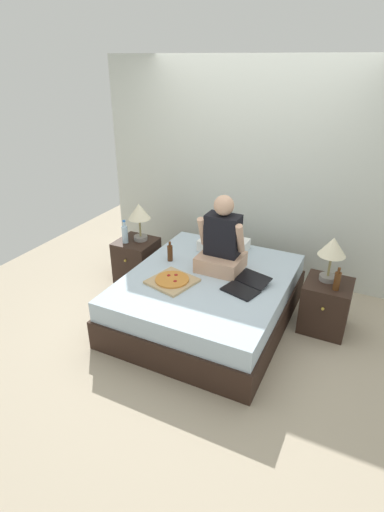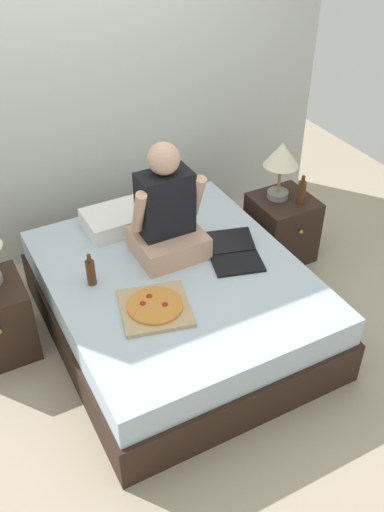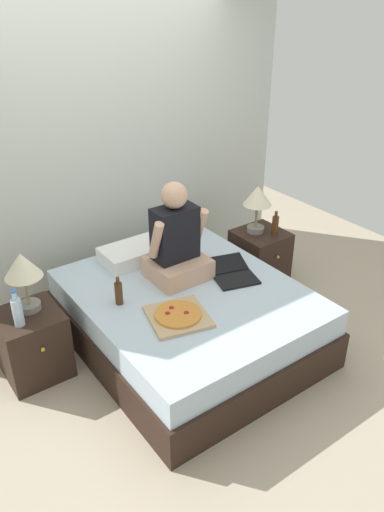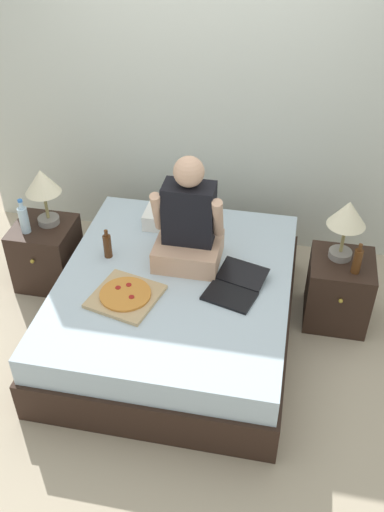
# 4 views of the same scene
# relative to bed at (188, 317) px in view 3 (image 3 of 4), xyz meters

# --- Properties ---
(ground_plane) EXTENTS (5.86, 5.86, 0.00)m
(ground_plane) POSITION_rel_bed_xyz_m (0.00, 0.00, -0.25)
(ground_plane) COLOR tan
(wall_back) EXTENTS (3.86, 0.12, 2.50)m
(wall_back) POSITION_rel_bed_xyz_m (0.00, 1.29, 1.00)
(wall_back) COLOR silver
(wall_back) RESTS_ON ground
(bed) EXTENTS (1.58, 1.86, 0.50)m
(bed) POSITION_rel_bed_xyz_m (0.00, 0.00, 0.00)
(bed) COLOR black
(bed) RESTS_ON ground
(nightstand_left) EXTENTS (0.44, 0.47, 0.52)m
(nightstand_left) POSITION_rel_bed_xyz_m (-1.11, 0.38, 0.01)
(nightstand_left) COLOR black
(nightstand_left) RESTS_ON ground
(lamp_on_left_nightstand) EXTENTS (0.26, 0.26, 0.45)m
(lamp_on_left_nightstand) POSITION_rel_bed_xyz_m (-1.07, 0.43, 0.60)
(lamp_on_left_nightstand) COLOR gray
(lamp_on_left_nightstand) RESTS_ON nightstand_left
(water_bottle) EXTENTS (0.07, 0.07, 0.28)m
(water_bottle) POSITION_rel_bed_xyz_m (-1.19, 0.29, 0.38)
(water_bottle) COLOR silver
(water_bottle) RESTS_ON nightstand_left
(nightstand_right) EXTENTS (0.44, 0.47, 0.52)m
(nightstand_right) POSITION_rel_bed_xyz_m (1.11, 0.38, 0.01)
(nightstand_right) COLOR black
(nightstand_right) RESTS_ON ground
(lamp_on_right_nightstand) EXTENTS (0.26, 0.26, 0.45)m
(lamp_on_right_nightstand) POSITION_rel_bed_xyz_m (1.08, 0.43, 0.60)
(lamp_on_right_nightstand) COLOR gray
(lamp_on_right_nightstand) RESTS_ON nightstand_right
(beer_bottle) EXTENTS (0.06, 0.06, 0.23)m
(beer_bottle) POSITION_rel_bed_xyz_m (1.18, 0.28, 0.37)
(beer_bottle) COLOR #512D14
(beer_bottle) RESTS_ON nightstand_right
(pillow) EXTENTS (0.52, 0.34, 0.12)m
(pillow) POSITION_rel_bed_xyz_m (-0.10, 0.65, 0.32)
(pillow) COLOR white
(pillow) RESTS_ON bed
(person_seated) EXTENTS (0.47, 0.40, 0.78)m
(person_seated) POSITION_rel_bed_xyz_m (0.05, 0.22, 0.54)
(person_seated) COLOR tan
(person_seated) RESTS_ON bed
(laptop) EXTENTS (0.42, 0.49, 0.07)m
(laptop) POSITION_rel_bed_xyz_m (0.40, -0.05, 0.28)
(laptop) COLOR black
(laptop) RESTS_ON bed
(pizza_box) EXTENTS (0.49, 0.49, 0.05)m
(pizza_box) POSITION_rel_bed_xyz_m (-0.27, -0.26, 0.27)
(pizza_box) COLOR tan
(pizza_box) RESTS_ON bed
(beer_bottle_on_bed) EXTENTS (0.06, 0.06, 0.22)m
(beer_bottle_on_bed) POSITION_rel_bed_xyz_m (-0.51, 0.14, 0.35)
(beer_bottle_on_bed) COLOR #4C2811
(beer_bottle_on_bed) RESTS_ON bed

